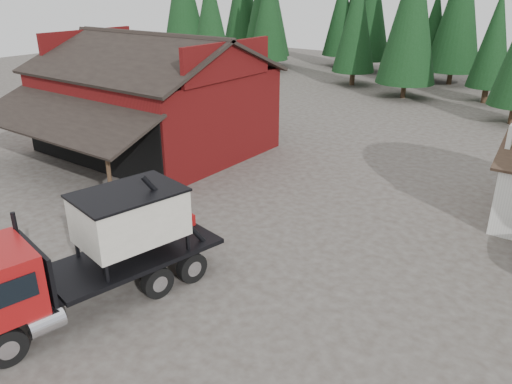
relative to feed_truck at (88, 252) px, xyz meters
The scene contains 6 objects.
ground 3.56m from the feed_truck, 85.84° to the left, with size 120.00×120.00×0.00m, color #423B34.
red_barn 16.81m from the feed_truck, 129.95° to the left, with size 12.80×13.63×7.18m.
conifer_backdrop 45.02m from the feed_truck, 89.72° to the left, with size 76.00×16.00×16.00m, color black, non-canonical shape.
near_pine_a 38.13m from the feed_truck, 125.12° to the left, with size 4.40×4.40×11.40m.
near_pine_d 37.56m from the feed_truck, 95.84° to the left, with size 5.28×5.28×13.40m.
feed_truck is the anchor object (origin of this frame).
Camera 1 is at (12.29, -10.94, 9.85)m, focal length 35.00 mm.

